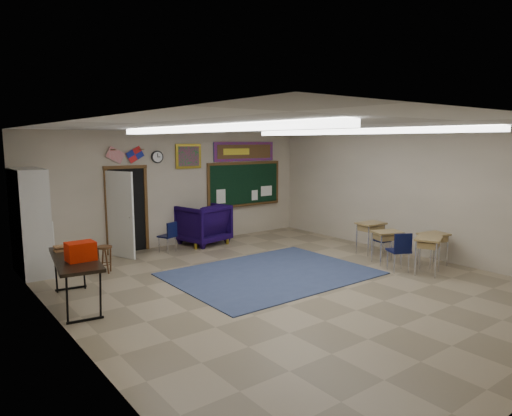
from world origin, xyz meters
TOP-DOWN VIEW (x-y plane):
  - floor at (0.00, 0.00)m, footprint 9.00×9.00m
  - back_wall at (0.00, 4.50)m, footprint 8.00×0.04m
  - left_wall at (-4.00, 0.00)m, footprint 0.04×9.00m
  - right_wall at (4.00, 0.00)m, footprint 0.04×9.00m
  - ceiling at (0.00, 0.00)m, footprint 8.00×9.00m
  - area_rug at (0.20, 0.80)m, footprint 4.00×3.00m
  - fluorescent_strips at (0.00, 0.00)m, footprint 3.86×6.00m
  - doorway at (-1.50, 4.35)m, footprint 1.10×0.89m
  - chalkboard at (2.20, 4.46)m, footprint 2.55×0.14m
  - bulletin_board at (2.20, 4.47)m, footprint 2.10×0.05m
  - framed_art_print at (0.35, 4.47)m, footprint 0.75×0.05m
  - wall_clock at (-0.55, 4.47)m, footprint 0.32×0.05m
  - wall_flags at (-1.40, 4.44)m, footprint 1.16×0.06m
  - storage_cabinet at (-3.71, 3.85)m, footprint 0.59×1.25m
  - wingback_armchair at (0.56, 4.15)m, footprint 1.38×1.40m
  - student_chair_reading at (-0.64, 3.86)m, footprint 0.50×0.50m
  - student_chair_desk_a at (2.48, -0.68)m, footprint 0.58×0.58m
  - student_chair_desk_b at (3.33, 0.38)m, footprint 0.42×0.42m
  - student_desk_front_left at (2.81, -0.14)m, footprint 0.74×0.65m
  - student_desk_front_right at (3.26, 0.67)m, footprint 0.69×0.54m
  - student_desk_back_left at (2.81, -1.17)m, footprint 0.78×0.70m
  - student_desk_back_right at (3.47, -0.88)m, footprint 0.68×0.56m
  - folding_table at (-3.54, 1.43)m, footprint 0.95×2.05m
  - wooden_stool at (-2.51, 3.01)m, footprint 0.32×0.32m

SIDE VIEW (x-z plane):
  - floor at x=0.00m, z-range 0.00..0.00m
  - area_rug at x=0.20m, z-range 0.00..0.02m
  - wooden_stool at x=-2.51m, z-range 0.01..0.58m
  - student_chair_desk_b at x=3.33m, z-range 0.00..0.71m
  - student_chair_reading at x=-0.64m, z-range 0.00..0.77m
  - student_desk_back_right at x=3.47m, z-range 0.04..0.78m
  - student_desk_front_left at x=2.81m, z-range 0.04..0.78m
  - student_chair_desk_a at x=2.48m, z-range 0.00..0.85m
  - student_desk_back_left at x=2.81m, z-range 0.05..0.82m
  - student_desk_front_right at x=3.26m, z-range 0.05..0.82m
  - folding_table at x=-3.54m, z-range -0.12..1.01m
  - wingback_armchair at x=0.56m, z-range 0.00..1.08m
  - doorway at x=-1.50m, z-range -0.02..2.14m
  - storage_cabinet at x=-3.71m, z-range 0.00..2.20m
  - chalkboard at x=2.20m, z-range 0.81..2.11m
  - back_wall at x=0.00m, z-range 0.00..3.00m
  - left_wall at x=-4.00m, z-range 0.00..3.00m
  - right_wall at x=4.00m, z-range 0.00..3.00m
  - framed_art_print at x=0.35m, z-range 2.02..2.67m
  - wall_clock at x=-0.55m, z-range 2.19..2.51m
  - bulletin_board at x=2.20m, z-range 2.18..2.73m
  - wall_flags at x=-1.40m, z-range 2.13..2.83m
  - fluorescent_strips at x=0.00m, z-range 2.89..2.99m
  - ceiling at x=0.00m, z-range 2.98..3.02m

